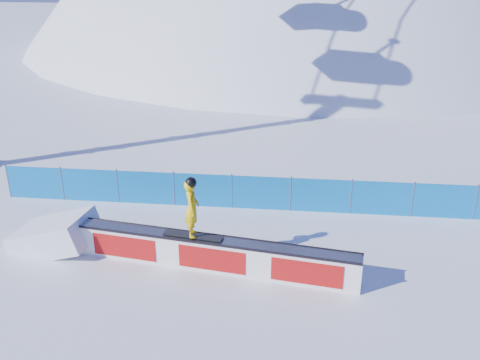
# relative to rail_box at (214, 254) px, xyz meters

# --- Properties ---
(ground) EXTENTS (160.00, 160.00, 0.00)m
(ground) POSITION_rel_rail_box_xyz_m (3.00, -0.62, -0.47)
(ground) COLOR white
(ground) RESTS_ON ground
(snow_hill) EXTENTS (64.00, 64.00, 64.00)m
(snow_hill) POSITION_rel_rail_box_xyz_m (3.00, 41.38, -18.47)
(snow_hill) COLOR white
(snow_hill) RESTS_ON ground
(safety_fence) EXTENTS (22.05, 0.05, 1.30)m
(safety_fence) POSITION_rel_rail_box_xyz_m (3.00, 3.88, 0.13)
(safety_fence) COLOR #066DBD
(safety_fence) RESTS_ON ground
(rail_box) EXTENTS (7.95, 1.73, 0.95)m
(rail_box) POSITION_rel_rail_box_xyz_m (0.00, 0.00, 0.00)
(rail_box) COLOR white
(rail_box) RESTS_ON ground
(snow_ramp) EXTENTS (2.68, 1.90, 1.55)m
(snow_ramp) POSITION_rel_rail_box_xyz_m (-4.92, 0.74, -0.47)
(snow_ramp) COLOR white
(snow_ramp) RESTS_ON ground
(snowboarder) EXTENTS (1.70, 0.64, 1.75)m
(snowboarder) POSITION_rel_rail_box_xyz_m (-0.60, 0.09, 1.34)
(snowboarder) COLOR black
(snowboarder) RESTS_ON rail_box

